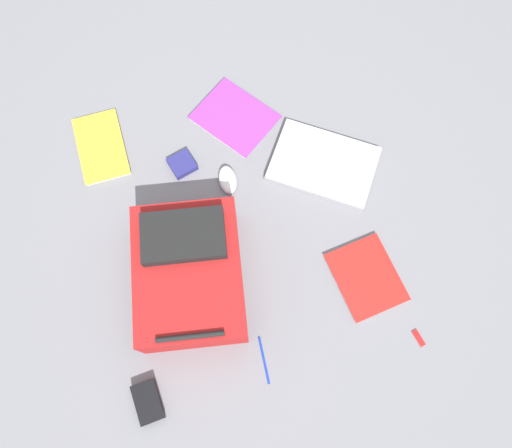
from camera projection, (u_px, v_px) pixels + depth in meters
name	position (u px, v px, depth m)	size (l,w,h in m)	color
ground_plane	(252.00, 228.00, 1.72)	(3.63, 3.63, 0.00)	slate
backpack	(189.00, 273.00, 1.58)	(0.39, 0.48, 0.21)	maroon
laptop	(324.00, 164.00, 1.78)	(0.43, 0.40, 0.03)	#929296
book_blue	(235.00, 118.00, 1.85)	(0.33, 0.34, 0.02)	silver
book_manual	(366.00, 277.00, 1.66)	(0.23, 0.27, 0.02)	silver
book_comic	(101.00, 147.00, 1.81)	(0.17, 0.28, 0.02)	silver
computer_mouse	(228.00, 180.00, 1.76)	(0.06, 0.11, 0.04)	silver
power_brick	(148.00, 402.00, 1.53)	(0.07, 0.12, 0.03)	black
pen_black	(264.00, 360.00, 1.58)	(0.01, 0.01, 0.15)	#1933B2
earbud_pouch	(182.00, 164.00, 1.78)	(0.08, 0.08, 0.03)	navy
usb_stick	(419.00, 338.00, 1.60)	(0.02, 0.05, 0.01)	#B21919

